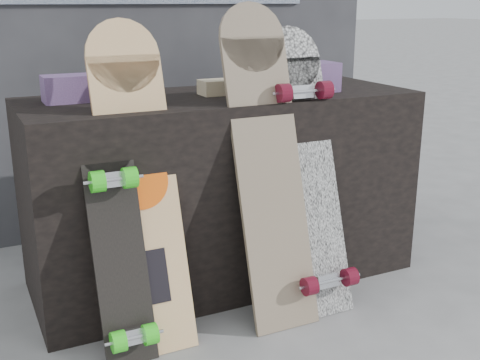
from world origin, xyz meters
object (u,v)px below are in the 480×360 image
vendor_table (223,189)px  longboard_celtic (267,156)px  longboard_cascadia (307,166)px  longboard_geisha (139,177)px  skateboard_dark (119,244)px

vendor_table → longboard_celtic: size_ratio=1.37×
longboard_celtic → longboard_cascadia: (0.18, 0.00, -0.06)m
longboard_geisha → longboard_celtic: longboard_celtic is taller
longboard_geisha → longboard_celtic: bearing=-5.2°
skateboard_dark → longboard_cascadia: bearing=4.6°
vendor_table → longboard_cascadia: longboard_cascadia is taller
longboard_geisha → longboard_cascadia: (0.65, -0.04, -0.03)m
longboard_geisha → longboard_celtic: size_ratio=0.95×
longboard_cascadia → skateboard_dark: bearing=-175.4°
longboard_cascadia → skateboard_dark: 0.78m
vendor_table → longboard_geisha: longboard_geisha is taller
longboard_celtic → skateboard_dark: (-0.58, -0.06, -0.22)m
vendor_table → longboard_celtic: bearing=-84.9°
longboard_geisha → skateboard_dark: longboard_geisha is taller
longboard_geisha → skateboard_dark: size_ratio=1.43×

